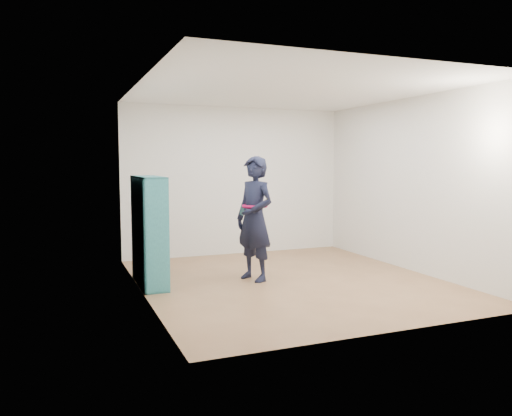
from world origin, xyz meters
name	(u,v)px	position (x,y,z in m)	size (l,w,h in m)	color
floor	(290,281)	(0.00, 0.00, 0.00)	(4.50, 4.50, 0.00)	brown
ceiling	(291,90)	(0.00, 0.00, 2.60)	(4.50, 4.50, 0.00)	white
wall_left	(142,190)	(-2.00, 0.00, 1.30)	(0.02, 4.50, 2.60)	white
wall_right	(410,185)	(2.00, 0.00, 1.30)	(0.02, 4.50, 2.60)	white
wall_back	(236,181)	(0.00, 2.25, 1.30)	(4.00, 0.02, 2.60)	white
wall_front	(395,198)	(0.00, -2.25, 1.30)	(4.00, 0.02, 2.60)	white
bookshelf	(148,233)	(-1.86, 0.52, 0.70)	(0.32, 1.09, 1.45)	#276B7B
person	(255,218)	(-0.43, 0.25, 0.86)	(0.62, 0.74, 1.72)	black
smartphone	(242,211)	(-0.60, 0.28, 0.97)	(0.06, 0.09, 0.14)	silver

